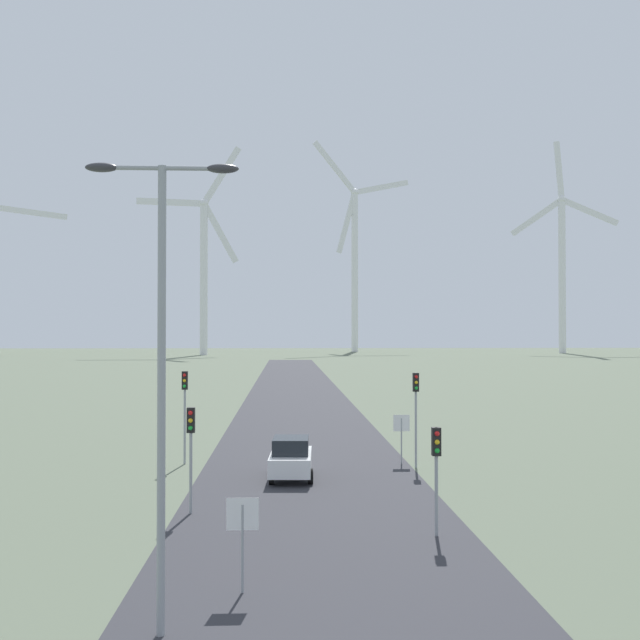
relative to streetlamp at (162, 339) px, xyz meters
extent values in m
cube|color=#2D2D33|center=(3.73, 40.28, -6.34)|extent=(10.00, 240.00, 0.01)
cylinder|color=#93999E|center=(0.00, 0.00, -1.30)|extent=(0.18, 0.18, 10.08)
cylinder|color=#93999E|center=(0.00, 0.00, 3.69)|extent=(2.60, 0.10, 0.10)
ellipsoid|color=#333338|center=(-1.30, 0.00, 3.69)|extent=(0.70, 0.32, 0.20)
ellipsoid|color=#333338|center=(1.30, 0.00, 3.69)|extent=(0.70, 0.32, 0.20)
cylinder|color=#93999E|center=(1.60, 2.53, -5.25)|extent=(0.07, 0.07, 2.19)
cube|color=white|center=(1.60, 2.52, -4.38)|extent=(0.81, 0.01, 0.81)
cube|color=red|center=(1.60, 2.53, -4.38)|extent=(0.76, 0.02, 0.76)
cylinder|color=#93999E|center=(8.36, 20.47, -5.22)|extent=(0.07, 0.07, 2.24)
cube|color=white|center=(8.36, 20.45, -4.33)|extent=(0.81, 0.01, 0.81)
cube|color=red|center=(8.36, 20.47, -4.33)|extent=(0.76, 0.02, 0.76)
cylinder|color=#93999E|center=(-0.73, 10.79, -4.45)|extent=(0.11, 0.11, 3.79)
cube|color=black|center=(-0.73, 10.79, -3.01)|extent=(0.28, 0.24, 0.90)
sphere|color=red|center=(-0.73, 10.66, -2.74)|extent=(0.16, 0.16, 0.16)
sphere|color=gold|center=(-0.73, 10.66, -3.01)|extent=(0.16, 0.16, 0.16)
sphere|color=green|center=(-0.73, 10.66, -3.28)|extent=(0.16, 0.16, 0.16)
cylinder|color=#93999E|center=(7.47, 7.49, -4.62)|extent=(0.11, 0.11, 3.45)
cube|color=black|center=(7.47, 7.49, -3.35)|extent=(0.28, 0.24, 0.90)
sphere|color=red|center=(7.47, 7.35, -3.08)|extent=(0.16, 0.16, 0.16)
sphere|color=gold|center=(7.47, 7.35, -3.35)|extent=(0.16, 0.16, 0.16)
sphere|color=green|center=(7.47, 7.35, -3.62)|extent=(0.16, 0.16, 0.16)
cylinder|color=#93999E|center=(-2.30, 20.89, -4.06)|extent=(0.11, 0.11, 4.56)
cube|color=black|center=(-2.30, 20.89, -2.23)|extent=(0.28, 0.24, 0.90)
sphere|color=red|center=(-2.30, 20.75, -1.96)|extent=(0.16, 0.16, 0.16)
sphere|color=gold|center=(-2.30, 20.75, -2.23)|extent=(0.16, 0.16, 0.16)
sphere|color=green|center=(-2.30, 20.75, -2.50)|extent=(0.16, 0.16, 0.16)
cylinder|color=#93999E|center=(8.91, 19.48, -4.07)|extent=(0.11, 0.11, 4.54)
cube|color=black|center=(8.91, 19.48, -2.26)|extent=(0.28, 0.24, 0.90)
sphere|color=red|center=(8.91, 19.35, -1.99)|extent=(0.16, 0.16, 0.16)
sphere|color=gold|center=(8.91, 19.35, -2.26)|extent=(0.16, 0.16, 0.16)
sphere|color=green|center=(8.91, 19.35, -2.53)|extent=(0.16, 0.16, 0.16)
cube|color=white|center=(2.89, 17.08, -5.61)|extent=(1.99, 4.18, 0.80)
cube|color=#1E2328|center=(2.89, 16.93, -4.86)|extent=(1.65, 2.17, 0.70)
cylinder|color=black|center=(2.06, 18.35, -6.01)|extent=(0.22, 0.66, 0.66)
cylinder|color=black|center=(3.72, 18.35, -6.01)|extent=(0.22, 0.66, 0.66)
cylinder|color=black|center=(2.06, 15.81, -6.01)|extent=(0.22, 0.66, 0.66)
cylinder|color=black|center=(3.72, 15.81, -6.01)|extent=(0.22, 0.66, 0.66)
cube|color=white|center=(-78.32, 223.27, 38.19)|extent=(23.56, 0.80, 4.88)
cylinder|color=white|center=(-20.91, 199.24, 15.43)|extent=(2.20, 2.20, 43.55)
sphere|color=white|center=(-20.91, 199.24, 37.21)|extent=(2.60, 2.60, 2.60)
cube|color=white|center=(-30.74, 198.69, 37.43)|extent=(18.43, 1.52, 2.21)
cube|color=white|center=(-16.19, 199.50, 28.57)|extent=(10.43, 1.08, 17.00)
cube|color=white|center=(-15.81, 199.52, 45.63)|extent=(11.10, 1.11, 16.65)
cylinder|color=white|center=(25.77, 233.99, 20.50)|extent=(2.20, 2.20, 53.69)
sphere|color=white|center=(25.77, 233.99, 47.35)|extent=(2.60, 2.60, 2.60)
cube|color=white|center=(18.70, 231.06, 55.32)|extent=(14.70, 6.47, 16.25)
cube|color=white|center=(22.93, 232.81, 36.73)|extent=(7.14, 3.34, 20.48)
cube|color=white|center=(35.69, 238.10, 49.99)|extent=(19.25, 8.35, 6.72)
cylinder|color=white|center=(88.77, 212.97, 17.65)|extent=(2.20, 2.20, 47.99)
sphere|color=white|center=(88.77, 212.97, 41.65)|extent=(2.60, 2.60, 2.60)
cube|color=white|center=(88.01, 213.13, 51.12)|extent=(3.28, 1.18, 17.79)
cube|color=white|center=(81.14, 214.64, 36.24)|extent=(15.32, 3.83, 11.56)
cube|color=white|center=(97.16, 211.12, 37.59)|extent=(16.49, 4.09, 9.19)
camera|label=1|loc=(2.67, -16.21, 0.14)|focal=42.00mm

